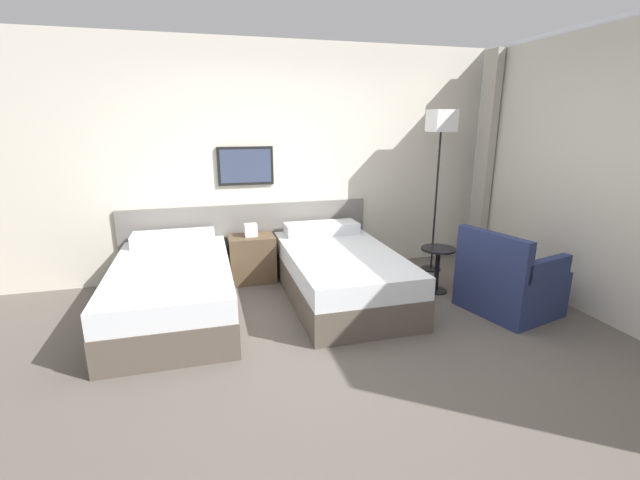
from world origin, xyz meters
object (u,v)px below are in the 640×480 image
at_px(bed_near_window, 340,273).
at_px(floor_lamp, 441,133).
at_px(side_table, 438,262).
at_px(nightstand, 252,258).
at_px(bed_near_door, 173,289).
at_px(armchair, 508,283).

relative_size(bed_near_window, floor_lamp, 1.01).
bearing_deg(side_table, nightstand, 155.40).
height_order(bed_near_door, nightstand, nightstand).
bearing_deg(bed_near_door, bed_near_window, 0.00).
relative_size(floor_lamp, side_table, 3.92).
xyz_separation_m(bed_near_window, floor_lamp, (1.39, 0.52, 1.41)).
height_order(side_table, armchair, armchair).
relative_size(bed_near_window, nightstand, 2.87).
xyz_separation_m(nightstand, floor_lamp, (2.23, -0.21, 1.40)).
relative_size(bed_near_door, side_table, 3.95).
bearing_deg(armchair, nightstand, 42.73).
distance_m(bed_near_door, floor_lamp, 3.42).
distance_m(bed_near_door, armchair, 3.25).
xyz_separation_m(bed_near_door, nightstand, (0.84, 0.73, 0.01)).
bearing_deg(bed_near_window, floor_lamp, 20.70).
height_order(bed_near_door, armchair, armchair).
bearing_deg(side_table, floor_lamp, 64.32).
height_order(nightstand, armchair, armchair).
distance_m(bed_near_window, side_table, 1.08).
relative_size(nightstand, armchair, 0.74).
bearing_deg(nightstand, bed_near_door, -138.86).
height_order(bed_near_window, floor_lamp, floor_lamp).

